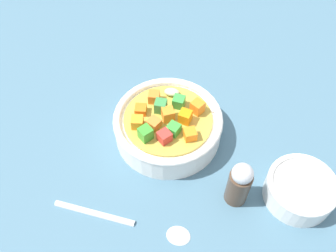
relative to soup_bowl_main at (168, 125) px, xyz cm
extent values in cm
cube|color=#42667A|center=(0.00, 0.01, -3.55)|extent=(140.00, 140.00, 2.00)
cylinder|color=white|center=(0.00, 0.01, -0.71)|extent=(15.96, 15.96, 3.68)
torus|color=white|center=(0.00, 0.01, 1.47)|extent=(16.13, 16.13, 1.13)
cylinder|color=#B1993C|center=(0.00, 0.01, 1.33)|extent=(13.07, 13.07, 0.40)
cube|color=orange|center=(4.15, 1.91, 2.26)|extent=(1.76, 1.76, 1.46)
cube|color=red|center=(3.49, -1.61, 2.32)|extent=(2.12, 2.12, 1.57)
cube|color=orange|center=(-0.11, 4.54, 2.49)|extent=(2.26, 2.26, 1.92)
cube|color=green|center=(-1.86, 2.26, 2.37)|extent=(2.30, 2.30, 1.67)
cube|color=orange|center=(-3.91, -0.95, 2.34)|extent=(2.17, 2.17, 1.61)
cube|color=green|center=(2.62, 0.42, 2.28)|extent=(2.33, 2.33, 1.49)
cube|color=orange|center=(-2.29, -3.45, 2.12)|extent=(2.14, 2.14, 1.18)
cube|color=orange|center=(0.39, 0.24, 2.46)|extent=(1.72, 1.72, 1.86)
cube|color=orange|center=(0.73, -2.29, 2.15)|extent=(2.29, 2.29, 1.24)
cube|color=#35823E|center=(-1.77, -0.56, 2.48)|extent=(2.26, 2.26, 1.90)
ellipsoid|color=beige|center=(-4.28, 1.96, 2.05)|extent=(2.41, 2.75, 1.05)
cube|color=orange|center=(-0.38, -4.55, 2.36)|extent=(2.11, 2.11, 1.66)
cube|color=orange|center=(1.17, 2.22, 2.46)|extent=(2.33, 2.33, 1.86)
cube|color=green|center=(2.35, -3.98, 2.51)|extent=(2.13, 2.13, 1.96)
cylinder|color=silver|center=(9.41, -13.22, -2.12)|extent=(6.80, 9.92, 0.86)
ellipsoid|color=silver|center=(15.66, -3.50, -2.19)|extent=(3.88, 4.06, 0.73)
cylinder|color=white|center=(15.21, 13.70, -0.89)|extent=(9.21, 9.21, 3.33)
torus|color=white|center=(15.21, 13.70, 0.96)|extent=(9.30, 9.30, 0.74)
cylinder|color=#4C3828|center=(12.82, 5.62, 0.32)|extent=(3.07, 3.07, 5.74)
sphere|color=silver|center=(12.82, 5.62, 3.88)|extent=(2.77, 2.77, 2.77)
camera|label=1|loc=(31.33, -9.83, 43.14)|focal=38.87mm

